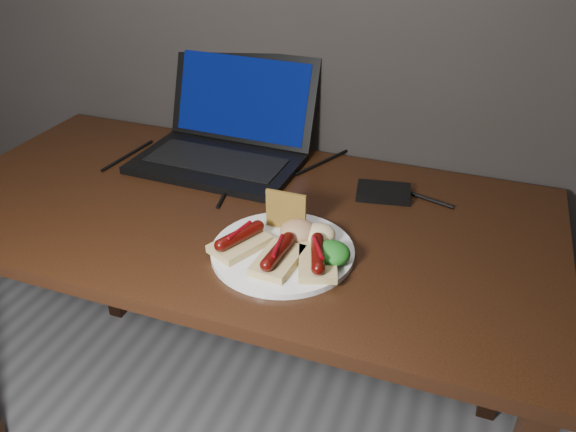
# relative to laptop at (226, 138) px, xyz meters

# --- Properties ---
(desk) EXTENTS (1.40, 0.70, 0.75)m
(desk) POSITION_rel_laptop_xyz_m (0.13, -0.23, -0.14)
(desk) COLOR black
(desk) RESTS_ON ground
(laptop) EXTENTS (0.42, 0.35, 0.25)m
(laptop) POSITION_rel_laptop_xyz_m (0.00, 0.00, 0.00)
(laptop) COLOR black
(laptop) RESTS_ON desk
(hard_drive) EXTENTS (0.14, 0.11, 0.02)m
(hard_drive) POSITION_rel_laptop_xyz_m (0.43, -0.06, -0.05)
(hard_drive) COLOR black
(hard_drive) RESTS_ON desk
(desk_cables) EXTENTS (0.85, 0.41, 0.01)m
(desk_cables) POSITION_rel_laptop_xyz_m (0.12, -0.05, -0.05)
(desk_cables) COLOR black
(desk_cables) RESTS_ON desk
(plate) EXTENTS (0.34, 0.34, 0.01)m
(plate) POSITION_rel_laptop_xyz_m (0.29, -0.36, -0.05)
(plate) COLOR silver
(plate) RESTS_ON desk
(bread_sausage_left) EXTENTS (0.11, 0.13, 0.04)m
(bread_sausage_left) POSITION_rel_laptop_xyz_m (0.21, -0.38, -0.02)
(bread_sausage_left) COLOR #D6C37E
(bread_sausage_left) RESTS_ON plate
(bread_sausage_center) EXTENTS (0.08, 0.12, 0.04)m
(bread_sausage_center) POSITION_rel_laptop_xyz_m (0.30, -0.41, -0.02)
(bread_sausage_center) COLOR #D6C37E
(bread_sausage_center) RESTS_ON plate
(bread_sausage_right) EXTENTS (0.10, 0.13, 0.04)m
(bread_sausage_right) POSITION_rel_laptop_xyz_m (0.37, -0.39, -0.02)
(bread_sausage_right) COLOR #D6C37E
(bread_sausage_right) RESTS_ON plate
(crispbread) EXTENTS (0.09, 0.01, 0.08)m
(crispbread) POSITION_rel_laptop_xyz_m (0.27, -0.29, 0.00)
(crispbread) COLOR olive
(crispbread) RESTS_ON plate
(salad_greens) EXTENTS (0.07, 0.07, 0.04)m
(salad_greens) POSITION_rel_laptop_xyz_m (0.39, -0.37, -0.02)
(salad_greens) COLOR #175210
(salad_greens) RESTS_ON plate
(salsa_mound) EXTENTS (0.07, 0.07, 0.04)m
(salsa_mound) POSITION_rel_laptop_xyz_m (0.31, -0.32, -0.02)
(salsa_mound) COLOR maroon
(salsa_mound) RESTS_ON plate
(coleslaw_mound) EXTENTS (0.06, 0.06, 0.04)m
(coleslaw_mound) POSITION_rel_laptop_xyz_m (0.35, -0.31, -0.02)
(coleslaw_mound) COLOR beige
(coleslaw_mound) RESTS_ON plate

